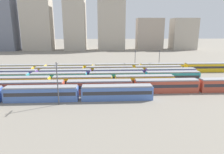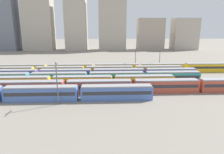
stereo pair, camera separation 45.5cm
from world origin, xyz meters
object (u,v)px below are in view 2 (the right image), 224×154
Objects in this scene: train_track_4 at (92,74)px; train_track_5 at (85,71)px; train_track_2 at (83,82)px; train_track_1 at (133,86)px; train_track_3 at (88,78)px; catenary_pole_1 at (160,59)px; catenary_pole_2 at (57,81)px; catenary_pole_3 at (135,59)px; train_track_0 at (41,93)px; train_track_6 at (140,68)px.

train_track_5 is (-3.14, 5.20, 0.00)m from train_track_4.
train_track_1 is at bearing -19.55° from train_track_2.
catenary_pole_1 is at bearing 32.57° from train_track_3.
train_track_4 is 31.14m from catenary_pole_1.
catenary_pole_2 is at bearing -157.07° from train_track_1.
train_track_2 is at bearing -130.31° from catenary_pole_3.
train_track_2 is 5.45× the size of catenary_pole_2.
train_track_0 is 52.38m from catenary_pole_1.
train_track_1 is at bearing -53.56° from train_track_5.
catenary_pole_2 reaches higher than train_track_2.
catenary_pole_3 is at bearing 56.44° from catenary_pole_2.
catenary_pole_1 is at bearing 14.75° from train_track_5.
catenary_pole_1 is (15.72, 28.98, 3.11)m from train_track_1.
train_track_4 is 1.00× the size of train_track_5.
catenary_pole_3 is (29.15, 33.91, 3.18)m from train_track_0.
train_track_3 is 34.66m from catenary_pole_1.
train_track_1 is at bearing -104.73° from train_track_6.
train_track_0 is 27.35m from train_track_5.
catenary_pole_2 is at bearing -31.24° from train_track_0.
train_track_5 is at bearing 82.61° from catenary_pole_2.
train_track_0 and train_track_2 have the same top height.
train_track_2 is 0.50× the size of train_track_6.
train_track_5 is at bearing 71.91° from train_track_0.
train_track_6 is at bearing 44.08° from train_track_2.
train_track_3 is 10.59m from train_track_5.
catenary_pole_2 reaches higher than train_track_1.
train_track_1 is 1.51× the size of train_track_4.
train_track_0 is 24.41m from train_track_1.
train_track_6 is (6.84, 26.00, 0.00)m from train_track_1.
catenary_pole_2 is at bearing -108.57° from train_track_2.
train_track_5 is (-1.99, 10.40, 0.00)m from train_track_3.
train_track_4 is 8.21× the size of catenary_pole_3.
train_track_4 is (11.63, 20.80, 0.00)m from train_track_0.
train_track_4 is at bearing 60.79° from train_track_0.
catenary_pole_3 reaches higher than train_track_0.
train_track_2 is 0.75× the size of train_track_4.
catenary_pole_3 is (18.67, 18.31, 3.18)m from train_track_3.
catenary_pole_1 is at bearing 18.57° from train_track_6.
catenary_pole_1 reaches higher than train_track_2.
catenary_pole_1 is at bearing 38.08° from train_track_2.
train_track_6 is at bearing -161.43° from catenary_pole_1.
catenary_pole_3 is (17.53, 13.11, 3.18)m from train_track_4.
train_track_0 and train_track_6 have the same top height.
catenary_pole_3 reaches higher than catenary_pole_1.
train_track_5 is 7.29× the size of catenary_pole_2.
train_track_1 is 2.02× the size of train_track_2.
train_track_1 and train_track_6 have the same top height.
train_track_3 is 0.66× the size of train_track_6.
train_track_3 and train_track_5 have the same top height.
train_track_6 is 43.00m from catenary_pole_2.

